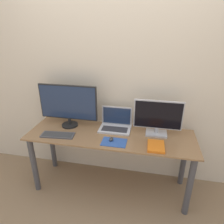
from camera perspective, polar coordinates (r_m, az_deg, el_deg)
The scene contains 10 objects.
ground_plane at distance 2.38m, azimuth -1.96°, elevation -24.77°, with size 12.00×12.00×0.00m, color #8C7051.
wall_back at distance 2.26m, azimuth 1.30°, elevation 9.95°, with size 7.00×0.05×2.50m.
desk at distance 2.22m, azimuth -0.48°, elevation -9.56°, with size 1.78×0.56×0.71m.
monitor_left at distance 2.27m, azimuth -12.43°, elevation 2.13°, with size 0.66×0.18×0.49m.
monitor_right at distance 2.12m, azimuth 12.94°, elevation -1.53°, with size 0.50×0.16×0.38m.
laptop at distance 2.24m, azimuth 1.06°, elevation -3.30°, with size 0.35×0.23×0.23m.
keyboard at distance 2.19m, azimuth -15.25°, elevation -6.34°, with size 0.36×0.15×0.02m.
mousepad at distance 2.01m, azimuth 0.59°, elevation -8.60°, with size 0.25×0.17×0.00m.
mouse at distance 2.02m, azimuth -0.19°, elevation -7.73°, with size 0.04×0.06×0.03m.
book at distance 1.97m, azimuth 12.43°, elevation -9.53°, with size 0.16×0.21×0.03m.
Camera 1 is at (0.39, -1.54, 1.78)m, focal length 32.00 mm.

